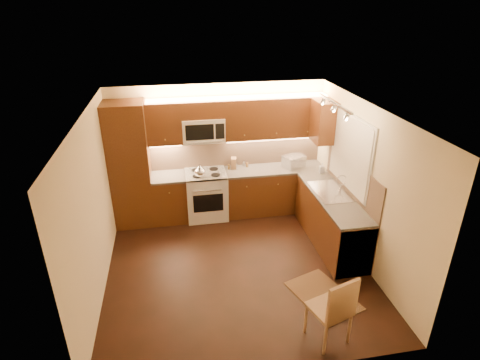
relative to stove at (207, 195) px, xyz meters
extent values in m
cube|color=black|center=(0.30, -1.68, -0.46)|extent=(4.00, 4.00, 0.01)
cube|color=beige|center=(0.30, -1.68, 2.04)|extent=(4.00, 4.00, 0.01)
cube|color=beige|center=(0.30, 0.32, 0.79)|extent=(4.00, 0.01, 2.50)
cube|color=beige|center=(0.30, -3.67, 0.79)|extent=(4.00, 0.01, 2.50)
cube|color=beige|center=(-1.70, -1.68, 0.79)|extent=(0.01, 4.00, 2.50)
cube|color=beige|center=(2.30, -1.68, 0.79)|extent=(0.01, 4.00, 2.50)
cube|color=#401D0D|center=(-1.35, 0.02, 0.69)|extent=(0.70, 0.60, 2.30)
cube|color=#401D0D|center=(-0.69, 0.02, -0.03)|extent=(0.62, 0.60, 0.86)
cube|color=#312F2D|center=(-0.69, 0.02, 0.42)|extent=(0.62, 0.60, 0.04)
cube|color=#401D0D|center=(1.34, 0.02, -0.03)|extent=(1.92, 0.60, 0.86)
cube|color=#312F2D|center=(1.34, 0.02, 0.42)|extent=(1.92, 0.60, 0.04)
cube|color=#401D0D|center=(2.00, -1.28, -0.03)|extent=(0.60, 2.00, 0.86)
cube|color=#312F2D|center=(2.00, -1.28, 0.42)|extent=(0.60, 2.00, 0.04)
cube|color=silver|center=(2.00, -1.98, -0.03)|extent=(0.58, 0.60, 0.84)
cube|color=tan|center=(0.65, 0.31, 0.74)|extent=(3.30, 0.02, 0.60)
cube|color=tan|center=(2.29, -1.28, 0.74)|extent=(0.02, 2.00, 0.60)
cube|color=#401D0D|center=(-0.69, 0.15, 1.42)|extent=(0.62, 0.35, 0.75)
cube|color=#401D0D|center=(1.34, 0.15, 1.42)|extent=(1.92, 0.35, 0.75)
cube|color=#401D0D|center=(0.00, 0.15, 1.63)|extent=(0.76, 0.35, 0.31)
cube|color=#401D0D|center=(2.12, -0.28, 1.42)|extent=(0.35, 0.50, 0.75)
cube|color=silver|center=(2.29, -1.12, 1.14)|extent=(0.03, 1.44, 1.24)
cube|color=silver|center=(2.27, -1.12, 1.14)|extent=(0.02, 1.36, 1.16)
cube|color=silver|center=(1.85, -1.27, 2.00)|extent=(0.04, 1.20, 0.03)
cube|color=silver|center=(1.71, 0.02, 0.55)|extent=(0.46, 0.41, 0.23)
cube|color=#966644|center=(0.56, 0.17, 0.55)|extent=(0.12, 0.17, 0.21)
cylinder|color=silver|center=(0.62, 0.19, 0.49)|extent=(0.05, 0.05, 0.09)
cylinder|color=brown|center=(0.46, 0.13, 0.49)|extent=(0.05, 0.05, 0.10)
cylinder|color=silver|center=(0.77, 0.23, 0.49)|extent=(0.05, 0.05, 0.10)
cylinder|color=brown|center=(0.83, 0.18, 0.48)|extent=(0.04, 0.04, 0.09)
imported|color=silver|center=(2.15, -0.34, 0.54)|extent=(0.09, 0.09, 0.19)
cube|color=black|center=(1.40, -2.58, -0.45)|extent=(0.97, 1.17, 0.01)
camera|label=1|loc=(-0.54, -6.64, 3.41)|focal=29.15mm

